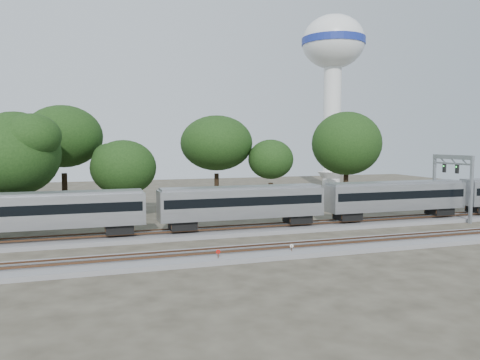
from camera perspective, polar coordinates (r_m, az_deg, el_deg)
The scene contains 15 objects.
ground at distance 43.49m, azimuth -5.53°, elevation -8.31°, with size 160.00×160.00×0.00m, color #383328.
track_far at distance 49.20m, azimuth -7.04°, elevation -6.56°, with size 160.00×5.00×0.73m.
track_near at distance 39.65m, azimuth -4.28°, elevation -9.28°, with size 160.00×5.00×0.73m.
train at distance 50.37m, azimuth 0.44°, elevation -2.70°, with size 93.53×3.23×4.76m.
switch_stand_red at distance 38.13m, azimuth -2.68°, elevation -9.06°, with size 0.34×0.13×1.10m.
switch_stand_white at distance 40.75m, azimuth 6.32°, elevation -8.27°, with size 0.32×0.09×1.01m.
switch_lever at distance 41.18m, azimuth 7.47°, elevation -8.86°, with size 0.50×0.30×0.30m, color #512D19.
water_tower at distance 99.97m, azimuth 11.27°, elevation 14.06°, with size 12.79×12.79×35.41m.
signal_gantry at distance 64.32m, azimuth 24.44°, elevation 0.84°, with size 0.57×6.69×8.14m.
tree_2 at distance 57.39m, azimuth -25.66°, elevation 2.91°, with size 8.61×8.61×12.14m.
tree_3 at distance 65.66m, azimuth -20.75°, elevation 4.97°, with size 10.64×10.64×15.00m.
tree_4 at distance 60.26m, azimuth -14.00°, elevation 1.44°, with size 6.65×6.65×9.37m.
tree_5 at distance 67.96m, azimuth -2.89°, elevation 4.51°, with size 9.74×9.74×13.74m.
tree_6 at distance 66.49m, azimuth 3.78°, elevation 2.51°, with size 7.41×7.41×10.45m.
tree_7 at distance 76.87m, azimuth 12.87°, elevation 4.36°, with size 9.67×9.67×13.63m.
Camera 1 is at (-9.03, -41.42, 9.74)m, focal length 35.00 mm.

